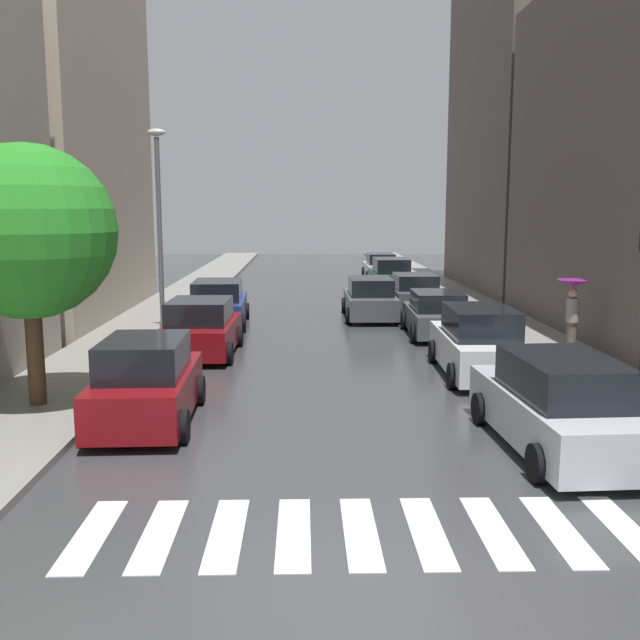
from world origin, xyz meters
name	(u,v)px	position (x,y,z in m)	size (l,w,h in m)	color
ground_plane	(320,306)	(0.00, 24.00, -0.02)	(28.00, 72.00, 0.04)	#38383A
sidewalk_left	(174,304)	(-6.50, 24.00, 0.07)	(3.00, 72.00, 0.15)	gray
sidewalk_right	(465,304)	(6.50, 24.00, 0.07)	(3.00, 72.00, 0.15)	gray
crosswalk_stripes	(361,532)	(0.00, 1.37, 0.01)	(7.65, 2.20, 0.01)	silver
building_right_mid	(532,103)	(11.00, 29.90, 9.64)	(6.00, 13.14, 19.28)	#564C47
parked_car_left_nearest	(147,384)	(-3.92, 6.41, 0.82)	(2.07, 4.13, 1.77)	maroon
parked_car_left_second	(201,329)	(-3.79, 13.19, 0.78)	(2.23, 4.12, 1.68)	maroon
parked_car_left_third	(218,304)	(-3.91, 18.60, 0.79)	(2.28, 4.62, 1.69)	navy
parked_car_right_nearest	(557,406)	(3.78, 4.61, 0.81)	(2.18, 4.83, 1.74)	#B2B7BF
parked_car_right_second	(478,344)	(3.78, 10.44, 0.84)	(2.11, 4.58, 1.81)	silver
parked_car_right_third	(436,315)	(3.77, 16.24, 0.72)	(2.12, 4.09, 1.54)	#474C51
parked_car_right_fourth	(414,293)	(3.99, 22.52, 0.73)	(2.13, 4.15, 1.55)	#474C51
parked_car_right_fifth	(391,277)	(3.75, 28.98, 0.82)	(2.14, 4.56, 1.77)	#0C4C2D
parked_car_right_sixth	(380,267)	(3.94, 35.78, 0.75)	(1.99, 4.40, 1.60)	silver
car_midroad	(370,299)	(1.87, 20.23, 0.76)	(2.09, 4.45, 1.63)	#474C51
pedestrian_foreground	(573,301)	(7.07, 12.69, 1.66)	(0.95, 0.95, 2.12)	brown
street_tree_left	(28,232)	(-6.49, 7.41, 3.82)	(3.65, 3.65, 5.51)	#513823
lamp_post_left	(159,216)	(-5.55, 16.48, 4.05)	(0.60, 0.28, 6.74)	#595B60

